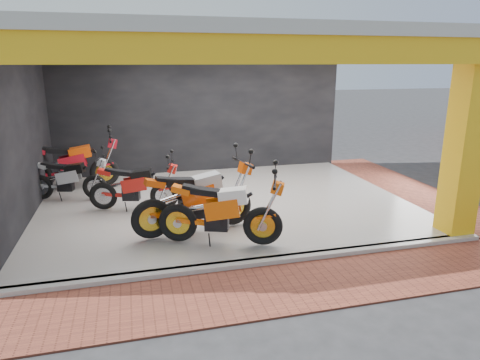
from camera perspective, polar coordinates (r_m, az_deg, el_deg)
The scene contains 16 objects.
ground at distance 7.88m, azimuth 1.19°, elevation -7.98°, with size 80.00×80.00×0.00m, color #2D2D30.
showroom_floor at distance 9.68m, azimuth -2.01°, elevation -3.15°, with size 8.00×6.00×0.10m, color silver.
showroom_ceiling at distance 9.19m, azimuth -2.23°, elevation 18.35°, with size 8.40×6.40×0.20m, color beige.
back_wall at distance 12.30m, azimuth -5.28°, elevation 8.91°, with size 8.20×0.20×3.50m, color black.
left_wall at distance 9.31m, azimuth -27.69°, elevation 5.14°, with size 0.20×6.20×3.50m, color black.
corner_column at distance 8.55m, azimuth 27.82°, elevation 4.36°, with size 0.50×0.50×3.50m, color yellow.
header_beam_front at distance 6.28m, azimuth 3.94°, elevation 16.95°, with size 8.40×0.30×0.40m, color yellow.
header_beam_right at distance 10.77m, azimuth 19.90°, elevation 15.45°, with size 0.30×6.40×0.40m, color yellow.
floor_kerb at distance 6.97m, azimuth 3.50°, elevation -10.81°, with size 8.00×0.20×0.10m, color silver.
paver_front at distance 6.34m, azimuth 5.73°, elevation -14.08°, with size 9.00×1.40×0.03m, color brown.
paver_right at distance 11.65m, azimuth 21.70°, elevation -1.21°, with size 1.40×7.00×0.03m, color brown.
moto_hero at distance 7.15m, azimuth 3.09°, elevation -3.70°, with size 2.26×0.84×1.38m, color #FA5F0A, non-canonical shape.
moto_row_a at distance 8.01m, azimuth -0.89°, elevation -1.20°, with size 2.42×0.89×1.48m, color #E04D09, non-canonical shape.
moto_row_b at distance 9.05m, azimuth -10.19°, elevation -0.39°, with size 1.97×0.73×1.20m, color red, non-canonical shape.
moto_row_c at distance 11.11m, azimuth -17.74°, elevation 2.72°, with size 2.38×0.88×1.45m, color red, non-canonical shape.
moto_row_d at distance 10.14m, azimuth -18.89°, elevation 0.59°, with size 1.89×0.70×1.16m, color #A7AAAF, non-canonical shape.
Camera 1 is at (-1.97, -6.96, 3.13)m, focal length 32.00 mm.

